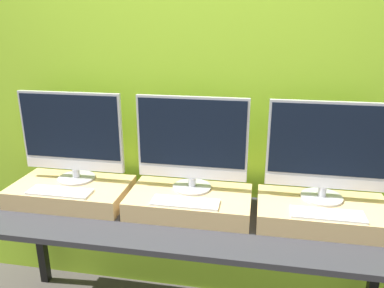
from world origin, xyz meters
TOP-DOWN VIEW (x-y plane):
  - wall_back at (0.00, 0.68)m, footprint 8.00×0.04m
  - workbench at (0.00, 0.31)m, footprint 2.15×0.61m
  - wooden_riser_left at (-0.67, 0.40)m, footprint 0.64×0.37m
  - monitor_left at (-0.67, 0.46)m, footprint 0.58×0.21m
  - keyboard_left at (-0.67, 0.28)m, footprint 0.33×0.11m
  - wooden_riser_center at (0.00, 0.40)m, footprint 0.64×0.37m
  - monitor_center at (0.00, 0.46)m, footprint 0.58×0.21m
  - keyboard_center at (0.00, 0.28)m, footprint 0.33×0.11m
  - wooden_riser_right at (0.67, 0.40)m, footprint 0.64×0.37m
  - monitor_right at (0.67, 0.46)m, footprint 0.58×0.21m
  - keyboard_right at (0.67, 0.28)m, footprint 0.33×0.11m

SIDE VIEW (x-z plane):
  - workbench at x=0.00m, z-range 0.29..0.99m
  - wooden_riser_left at x=-0.67m, z-range 0.71..0.80m
  - wooden_riser_center at x=0.00m, z-range 0.71..0.80m
  - wooden_riser_right at x=0.67m, z-range 0.71..0.80m
  - keyboard_left at x=-0.67m, z-range 0.80..0.82m
  - keyboard_center at x=0.00m, z-range 0.80..0.82m
  - keyboard_right at x=0.67m, z-range 0.80..0.82m
  - monitor_left at x=-0.67m, z-range 0.81..1.31m
  - monitor_center at x=0.00m, z-range 0.81..1.31m
  - monitor_right at x=0.67m, z-range 0.81..1.31m
  - wall_back at x=0.00m, z-range 0.00..2.60m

